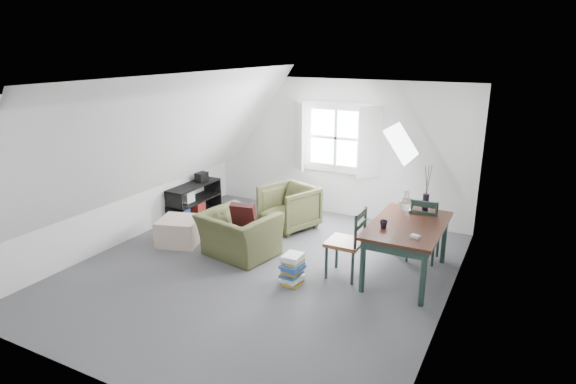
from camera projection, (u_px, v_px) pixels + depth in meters
The scene contains 24 objects.
floor at pixel (261, 270), 6.84m from camera, with size 5.50×5.50×0.00m, color #4D4D52.
ceiling at pixel (258, 91), 6.11m from camera, with size 5.50×5.50×0.00m, color white.
wall_back at pixel (336, 148), 8.81m from camera, with size 5.00×5.00×0.00m, color silver.
wall_front at pixel (97, 264), 4.14m from camera, with size 5.00×5.00×0.00m, color silver.
wall_left at pixel (124, 165), 7.58m from camera, with size 5.50×5.50×0.00m, color silver.
wall_right at pixel (452, 214), 5.37m from camera, with size 5.50×5.50×0.00m, color silver.
slope_left at pixel (168, 137), 7.01m from camera, with size 5.50×5.50×0.00m, color white.
slope_right at pixel (373, 160), 5.64m from camera, with size 5.50×5.50×0.00m, color white.
dormer_window at pixel (335, 138), 8.69m from camera, with size 1.71×0.35×1.30m.
skylight at pixel (401, 143), 6.75m from camera, with size 0.55×0.75×0.04m, color white.
armchair_near at pixel (239, 255), 7.31m from camera, with size 1.04×0.91×0.68m, color #404324.
armchair_far at pixel (289, 228), 8.41m from camera, with size 0.81×0.84×0.76m, color #404324.
throw_pillow at pixel (243, 215), 7.26m from camera, with size 0.37×0.11×0.37m, color #360E11.
ottoman at pixel (180, 231), 7.71m from camera, with size 0.62×0.62×0.41m, color #BCA290.
dining_table at pixel (408, 231), 6.46m from camera, with size 0.93×1.55×0.77m.
demijohn at pixel (406, 204), 6.84m from camera, with size 0.21×0.21×0.30m.
vase_twigs at pixel (426, 202), 6.80m from camera, with size 0.09×0.10×0.70m.
cup at pixel (383, 228), 6.28m from camera, with size 0.11×0.11×0.10m, color black.
paper_box at pixel (415, 236), 5.95m from camera, with size 0.11×0.07×0.04m, color white.
dining_chair_far at pixel (424, 228), 7.01m from camera, with size 0.46×0.46×0.97m.
dining_chair_near at pixel (348, 242), 6.50m from camera, with size 0.46×0.46×0.99m.
media_shelf at pixel (193, 202), 8.94m from camera, with size 0.39×1.17×0.60m.
electronics_box at pixel (202, 177), 9.06m from camera, with size 0.16×0.23×0.18m, color black.
magazine_stack at pixel (293, 269), 6.40m from camera, with size 0.30×0.36×0.41m.
Camera 1 is at (3.20, -5.35, 3.06)m, focal length 30.00 mm.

